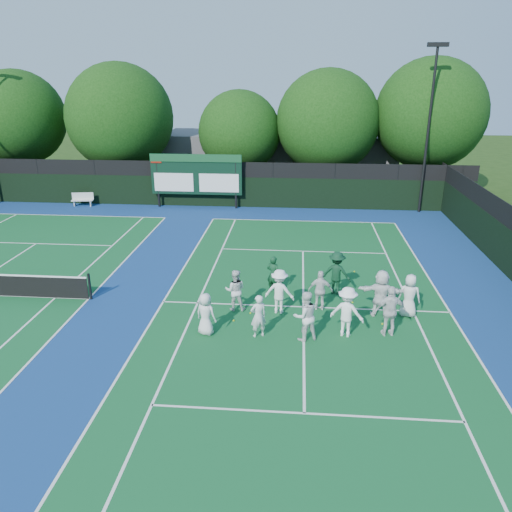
{
  "coord_description": "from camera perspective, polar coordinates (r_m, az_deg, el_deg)",
  "views": [
    {
      "loc": [
        -0.34,
        -16.37,
        8.44
      ],
      "look_at": [
        -2.0,
        3.0,
        1.3
      ],
      "focal_mm": 35.0,
      "sensor_mm": 36.0,
      "label": 1
    }
  ],
  "objects": [
    {
      "name": "ground",
      "position": [
        18.42,
        5.45,
        -7.2
      ],
      "size": [
        120.0,
        120.0,
        0.0
      ],
      "primitive_type": "plane",
      "color": "#1D370F",
      "rests_on": "ground"
    },
    {
      "name": "tennis_ball_3",
      "position": [
        18.19,
        -2.57,
        -7.38
      ],
      "size": [
        0.07,
        0.07,
        0.07
      ],
      "primitive_type": "sphere",
      "color": "#B4C417",
      "rests_on": "ground"
    },
    {
      "name": "court_apron",
      "position": [
        20.12,
        -11.97,
        -5.09
      ],
      "size": [
        34.0,
        32.0,
        0.01
      ],
      "primitive_type": "cube",
      "color": "navy",
      "rests_on": "ground"
    },
    {
      "name": "bench",
      "position": [
        35.77,
        -19.2,
        6.19
      ],
      "size": [
        1.46,
        0.62,
        0.9
      ],
      "color": "silver",
      "rests_on": "ground"
    },
    {
      "name": "tennis_ball_1",
      "position": [
        19.91,
        6.22,
        -4.93
      ],
      "size": [
        0.07,
        0.07,
        0.07
      ],
      "primitive_type": "sphere",
      "color": "#B4C417",
      "rests_on": "ground"
    },
    {
      "name": "back_fence",
      "position": [
        33.62,
        -4.96,
        7.93
      ],
      "size": [
        34.0,
        0.08,
        3.0
      ],
      "color": "black",
      "rests_on": "ground"
    },
    {
      "name": "player_back_2",
      "position": [
        18.89,
        7.37,
        -3.93
      ],
      "size": [
        0.93,
        0.42,
        1.56
      ],
      "primitive_type": "imported",
      "rotation": [
        0.0,
        0.0,
        3.1
      ],
      "color": "silver",
      "rests_on": "ground"
    },
    {
      "name": "tree_d",
      "position": [
        36.16,
        8.42,
        14.66
      ],
      "size": [
        7.12,
        7.12,
        8.84
      ],
      "color": "black",
      "rests_on": "ground"
    },
    {
      "name": "light_pole_right",
      "position": [
        33.09,
        19.31,
        15.38
      ],
      "size": [
        1.2,
        0.3,
        10.12
      ],
      "color": "black",
      "rests_on": "ground"
    },
    {
      "name": "player_front_3",
      "position": [
        17.15,
        10.36,
        -6.31
      ],
      "size": [
        1.3,
        0.99,
        1.78
      ],
      "primitive_type": "imported",
      "rotation": [
        0.0,
        0.0,
        2.82
      ],
      "color": "white",
      "rests_on": "ground"
    },
    {
      "name": "player_back_1",
      "position": [
        18.49,
        2.7,
        -4.07
      ],
      "size": [
        1.21,
        0.84,
        1.72
      ],
      "primitive_type": "imported",
      "rotation": [
        0.0,
        0.0,
        2.94
      ],
      "color": "white",
      "rests_on": "ground"
    },
    {
      "name": "clubhouse",
      "position": [
        40.92,
        2.55,
        11.09
      ],
      "size": [
        18.0,
        6.0,
        4.0
      ],
      "primitive_type": "cube",
      "color": "#545559",
      "rests_on": "ground"
    },
    {
      "name": "player_front_2",
      "position": [
        16.73,
        5.65,
        -6.84
      ],
      "size": [
        1.04,
        0.94,
        1.74
      ],
      "primitive_type": "imported",
      "rotation": [
        0.0,
        0.0,
        3.54
      ],
      "color": "white",
      "rests_on": "ground"
    },
    {
      "name": "tennis_ball_4",
      "position": [
        22.92,
        11.18,
        -1.75
      ],
      "size": [
        0.07,
        0.07,
        0.07
      ],
      "primitive_type": "sphere",
      "color": "#B4C417",
      "rests_on": "ground"
    },
    {
      "name": "tennis_ball_5",
      "position": [
        19.9,
        10.96,
        -5.22
      ],
      "size": [
        0.07,
        0.07,
        0.07
      ],
      "primitive_type": "sphere",
      "color": "#B4C417",
      "rests_on": "ground"
    },
    {
      "name": "tree_a",
      "position": [
        41.4,
        -25.26,
        13.88
      ],
      "size": [
        6.74,
        6.74,
        8.78
      ],
      "color": "black",
      "rests_on": "ground"
    },
    {
      "name": "player_back_3",
      "position": [
        18.78,
        14.1,
        -4.15
      ],
      "size": [
        1.72,
        0.72,
        1.8
      ],
      "primitive_type": "imported",
      "rotation": [
        0.0,
        0.0,
        3.03
      ],
      "color": "white",
      "rests_on": "ground"
    },
    {
      "name": "tennis_ball_2",
      "position": [
        18.5,
        14.24,
        -7.54
      ],
      "size": [
        0.07,
        0.07,
        0.07
      ],
      "primitive_type": "sphere",
      "color": "#B4C417",
      "rests_on": "ground"
    },
    {
      "name": "coach_left",
      "position": [
        20.2,
        2.0,
        -2.12
      ],
      "size": [
        0.67,
        0.58,
        1.56
      ],
      "primitive_type": "imported",
      "rotation": [
        0.0,
        0.0,
        2.71
      ],
      "color": "#103B20",
      "rests_on": "ground"
    },
    {
      "name": "player_back_0",
      "position": [
        18.72,
        -2.39,
        -3.92
      ],
      "size": [
        0.82,
        0.65,
        1.61
      ],
      "primitive_type": "imported",
      "rotation": [
        0.0,
        0.0,
        3.2
      ],
      "color": "silver",
      "rests_on": "ground"
    },
    {
      "name": "player_front_1",
      "position": [
        16.87,
        0.27,
        -6.88
      ],
      "size": [
        0.66,
        0.57,
        1.54
      ],
      "primitive_type": "imported",
      "rotation": [
        0.0,
        0.0,
        3.57
      ],
      "color": "silver",
      "rests_on": "ground"
    },
    {
      "name": "tennis_ball_0",
      "position": [
        18.71,
        -0.64,
        -6.53
      ],
      "size": [
        0.07,
        0.07,
        0.07
      ],
      "primitive_type": "sphere",
      "color": "#B4C417",
      "rests_on": "ground"
    },
    {
      "name": "player_front_4",
      "position": [
        17.49,
        15.11,
        -6.12
      ],
      "size": [
        1.1,
        0.56,
        1.81
      ],
      "primitive_type": "imported",
      "rotation": [
        0.0,
        0.0,
        3.25
      ],
      "color": "silver",
      "rests_on": "ground"
    },
    {
      "name": "coach_right",
      "position": [
        20.3,
        9.19,
        -1.92
      ],
      "size": [
        1.29,
        0.94,
        1.79
      ],
      "primitive_type": "imported",
      "rotation": [
        0.0,
        0.0,
        2.88
      ],
      "color": "#0D321D",
      "rests_on": "ground"
    },
    {
      "name": "near_court",
      "position": [
        19.31,
        5.44,
        -5.81
      ],
      "size": [
        11.05,
        23.85,
        0.01
      ],
      "color": "#105126",
      "rests_on": "ground"
    },
    {
      "name": "tree_b",
      "position": [
        38.25,
        -15.01,
        14.76
      ],
      "size": [
        7.59,
        7.59,
        9.26
      ],
      "color": "black",
      "rests_on": "ground"
    },
    {
      "name": "tree_c",
      "position": [
        36.41,
        -1.64,
        13.76
      ],
      "size": [
        5.79,
        5.79,
        7.43
      ],
      "color": "black",
      "rests_on": "ground"
    },
    {
      "name": "player_front_0",
      "position": [
        17.12,
        -5.77,
        -6.63
      ],
      "size": [
        0.86,
        0.72,
        1.5
      ],
      "primitive_type": "imported",
      "rotation": [
        0.0,
        0.0,
        2.76
      ],
      "color": "silver",
      "rests_on": "ground"
    },
    {
      "name": "tree_e",
      "position": [
        37.15,
        19.47,
        14.75
      ],
      "size": [
        7.46,
        7.46,
        9.57
      ],
      "color": "black",
      "rests_on": "ground"
    },
    {
      "name": "scoreboard",
      "position": [
        33.24,
        -6.86,
        9.19
      ],
      "size": [
        6.0,
        0.21,
        3.55
      ],
      "color": "black",
      "rests_on": "ground"
    },
    {
      "name": "player_back_4",
      "position": [
        19.07,
        17.12,
        -4.35
      ],
      "size": [
        0.89,
        0.67,
        1.64
      ],
      "primitive_type": "imported",
      "rotation": [
        0.0,
        0.0,
        2.94
      ],
      "color": "silver",
      "rests_on": "ground"
    }
  ]
}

